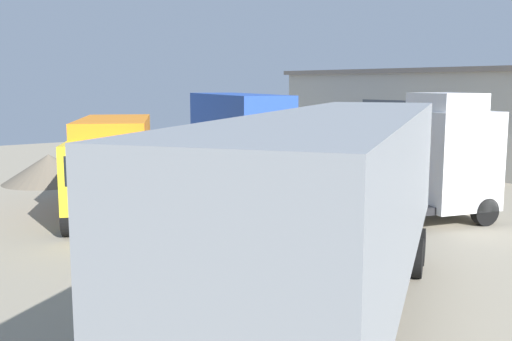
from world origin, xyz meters
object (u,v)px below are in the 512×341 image
at_px(box_truck_yellow, 113,159).
at_px(gravel_pile, 49,168).
at_px(container_trailer_red, 340,197).
at_px(container_trailer_teal, 238,123).
at_px(tractor_unit_white, 438,162).
at_px(oil_drum, 301,192).

bearing_deg(box_truck_yellow, gravel_pile, -152.50).
relative_size(container_trailer_red, container_trailer_teal, 1.15).
height_order(tractor_unit_white, container_trailer_red, tractor_unit_white).
bearing_deg(gravel_pile, container_trailer_red, -3.46).
distance_m(container_trailer_teal, oil_drum, 8.33).
bearing_deg(container_trailer_red, tractor_unit_white, 172.52).
height_order(container_trailer_red, gravel_pile, container_trailer_red).
xyz_separation_m(container_trailer_teal, gravel_pile, (-2.73, -8.59, -1.89)).
xyz_separation_m(box_truck_yellow, container_trailer_teal, (-4.82, 8.67, 0.68)).
distance_m(container_trailer_teal, gravel_pile, 9.21).
bearing_deg(tractor_unit_white, container_trailer_red, -136.88).
bearing_deg(container_trailer_teal, box_truck_yellow, 134.93).
distance_m(tractor_unit_white, container_trailer_teal, 12.58).
distance_m(tractor_unit_white, oil_drum, 5.37).
bearing_deg(gravel_pile, container_trailer_teal, 72.41).
height_order(container_trailer_red, container_trailer_teal, container_trailer_red).
bearing_deg(gravel_pile, oil_drum, 30.68).
bearing_deg(container_trailer_teal, gravel_pile, 88.25).
xyz_separation_m(tractor_unit_white, container_trailer_red, (4.79, -9.11, 0.60)).
height_order(gravel_pile, oil_drum, gravel_pile).
distance_m(gravel_pile, oil_drum, 12.12).
bearing_deg(container_trailer_red, gravel_pile, -128.67).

